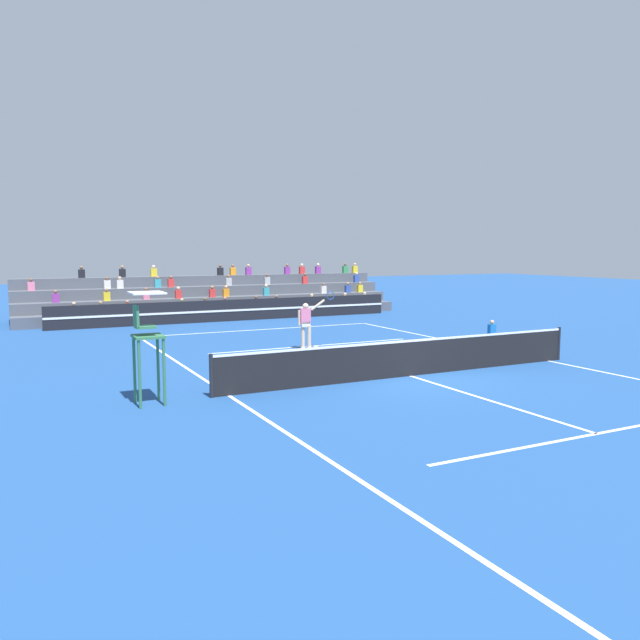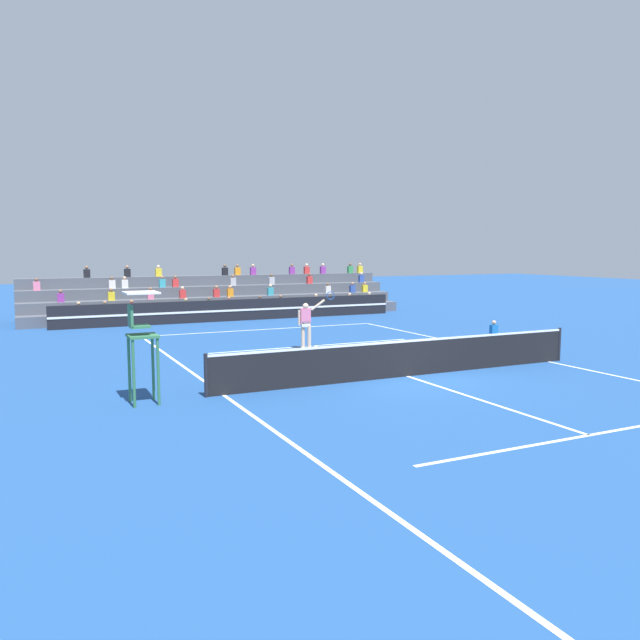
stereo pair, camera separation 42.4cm
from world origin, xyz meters
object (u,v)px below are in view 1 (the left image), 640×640
at_px(umpire_chair, 146,333).
at_px(ball_kid_courtside, 492,333).
at_px(tennis_player, 307,323).
at_px(tennis_ball, 403,346).

height_order(umpire_chair, ball_kid_courtside, umpire_chair).
xyz_separation_m(umpire_chair, tennis_player, (6.91, 5.77, -0.74)).
relative_size(umpire_chair, ball_kid_courtside, 3.16).
xyz_separation_m(ball_kid_courtside, tennis_player, (-7.61, 1.38, 0.65)).
height_order(ball_kid_courtside, tennis_player, tennis_player).
bearing_deg(umpire_chair, ball_kid_courtside, 16.84).
bearing_deg(tennis_ball, tennis_player, 162.18).
height_order(tennis_player, tennis_ball, tennis_player).
bearing_deg(ball_kid_courtside, tennis_player, 169.74).
distance_m(umpire_chair, tennis_player, 9.03).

